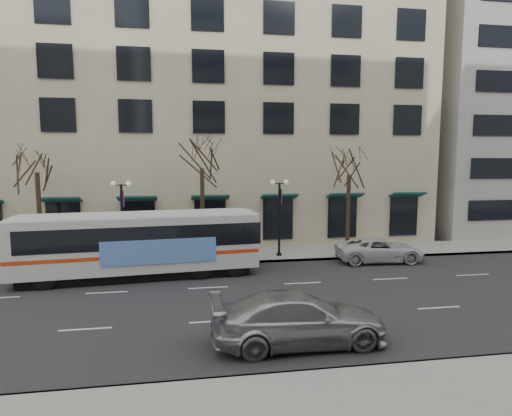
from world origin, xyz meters
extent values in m
plane|color=black|center=(0.00, 0.00, 0.00)|extent=(160.00, 160.00, 0.00)
cube|color=gray|center=(5.00, 9.00, 0.07)|extent=(80.00, 4.00, 0.15)
cube|color=tan|center=(-2.00, 21.00, 12.00)|extent=(40.00, 20.00, 24.00)
cylinder|color=black|center=(-10.00, 8.80, 2.87)|extent=(0.28, 0.28, 5.74)
cylinder|color=black|center=(0.00, 8.80, 2.97)|extent=(0.28, 0.28, 5.95)
cylinder|color=black|center=(10.00, 8.80, 2.73)|extent=(0.28, 0.28, 5.46)
cylinder|color=black|center=(-5.00, 8.20, 2.50)|extent=(0.16, 0.16, 5.00)
cylinder|color=black|center=(-5.00, 8.20, 0.15)|extent=(0.36, 0.36, 0.30)
cube|color=black|center=(-5.00, 8.20, 4.95)|extent=(0.90, 0.06, 0.06)
sphere|color=silver|center=(-5.45, 8.20, 5.05)|extent=(0.32, 0.32, 0.32)
sphere|color=silver|center=(-4.55, 8.20, 5.05)|extent=(0.32, 0.32, 0.32)
cube|color=#60217C|center=(-4.88, 8.20, 4.10)|extent=(0.04, 0.45, 1.00)
cylinder|color=black|center=(5.00, 8.20, 2.50)|extent=(0.16, 0.16, 5.00)
cylinder|color=black|center=(5.00, 8.20, 0.15)|extent=(0.36, 0.36, 0.30)
cube|color=black|center=(5.00, 8.20, 4.95)|extent=(0.90, 0.06, 0.06)
sphere|color=silver|center=(4.55, 8.20, 5.05)|extent=(0.32, 0.32, 0.32)
sphere|color=silver|center=(5.45, 8.20, 5.05)|extent=(0.32, 0.32, 0.32)
cube|color=#60217C|center=(5.12, 8.20, 4.10)|extent=(0.04, 0.45, 1.00)
cube|color=silver|center=(-3.69, 4.93, 2.00)|extent=(13.32, 3.97, 3.01)
cube|color=black|center=(-3.69, 4.93, 0.30)|extent=(12.25, 3.54, 0.49)
cube|color=black|center=(-3.37, 4.95, 2.46)|extent=(12.80, 3.97, 1.20)
cube|color=red|center=(-3.69, 4.93, 1.48)|extent=(13.19, 3.99, 0.20)
cube|color=#5F8BE7|center=(-2.48, 3.57, 1.70)|extent=(6.00, 0.59, 1.31)
cube|color=silver|center=(-3.69, 4.93, 3.53)|extent=(12.64, 3.63, 0.09)
cylinder|color=black|center=(-8.16, 3.28, 0.55)|extent=(1.12, 0.40, 1.09)
cylinder|color=black|center=(-8.38, 5.78, 0.55)|extent=(1.12, 0.40, 1.09)
cylinder|color=black|center=(-0.32, 3.96, 0.55)|extent=(1.12, 0.40, 1.09)
cylinder|color=black|center=(-0.53, 6.46, 0.55)|extent=(1.12, 0.40, 1.09)
cylinder|color=black|center=(1.65, 4.13, 0.55)|extent=(1.12, 0.40, 1.09)
cylinder|color=black|center=(1.43, 6.63, 0.55)|extent=(1.12, 0.40, 1.09)
imported|color=#A4A5AB|center=(2.90, -4.82, 0.92)|extent=(6.34, 2.63, 1.83)
imported|color=silver|center=(11.14, 6.16, 0.77)|extent=(5.71, 2.96, 1.54)
camera|label=1|loc=(-0.98, -19.12, 6.67)|focal=30.00mm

